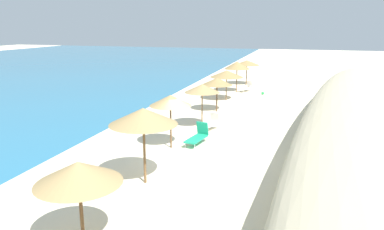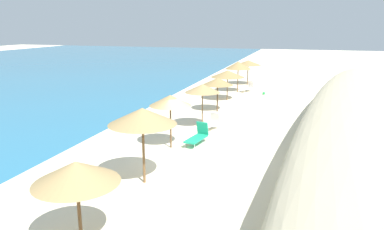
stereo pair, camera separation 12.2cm
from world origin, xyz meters
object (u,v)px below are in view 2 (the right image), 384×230
(beach_umbrella_9, at_px, (238,65))
(lounge_chair_2, at_px, (198,136))
(beach_umbrella_6, at_px, (203,88))
(beach_umbrella_8, at_px, (228,74))
(beach_umbrella_5, at_px, (170,100))
(beach_ball, at_px, (264,93))
(lounge_chair_3, at_px, (248,87))
(beach_umbrella_10, at_px, (248,63))
(beach_umbrella_4, at_px, (142,116))
(lounge_chair_4, at_px, (211,123))
(beach_umbrella_7, at_px, (218,82))
(beach_umbrella_3, at_px, (76,172))

(beach_umbrella_9, bearing_deg, lounge_chair_2, -177.25)
(beach_umbrella_6, xyz_separation_m, beach_umbrella_8, (8.53, 0.28, -0.23))
(beach_umbrella_5, distance_m, beach_ball, 16.24)
(beach_umbrella_9, distance_m, lounge_chair_3, 2.25)
(lounge_chair_3, bearing_deg, beach_umbrella_9, 60.59)
(lounge_chair_3, xyz_separation_m, beach_ball, (-1.12, -1.60, -0.26))
(beach_umbrella_8, bearing_deg, lounge_chair_3, -12.30)
(beach_umbrella_6, bearing_deg, beach_umbrella_10, -0.24)
(lounge_chair_2, height_order, beach_ball, lounge_chair_2)
(beach_umbrella_4, relative_size, lounge_chair_4, 2.05)
(beach_umbrella_7, height_order, beach_umbrella_8, beach_umbrella_8)
(lounge_chair_4, bearing_deg, beach_umbrella_7, -61.52)
(beach_umbrella_8, relative_size, lounge_chair_4, 1.83)
(beach_umbrella_8, bearing_deg, beach_ball, -37.56)
(beach_umbrella_6, height_order, beach_umbrella_8, beach_umbrella_6)
(beach_umbrella_7, xyz_separation_m, beach_umbrella_9, (8.09, 0.02, 0.30))
(beach_umbrella_10, bearing_deg, lounge_chair_2, -178.50)
(beach_umbrella_5, bearing_deg, beach_umbrella_8, -1.10)
(beach_umbrella_9, relative_size, beach_umbrella_10, 1.08)
(beach_umbrella_10, relative_size, lounge_chair_4, 1.78)
(beach_umbrella_3, relative_size, beach_umbrella_9, 0.91)
(beach_umbrella_8, bearing_deg, lounge_chair_4, -174.16)
(lounge_chair_3, xyz_separation_m, lounge_chair_4, (-13.31, 0.07, 0.06))
(beach_umbrella_3, distance_m, lounge_chair_4, 12.48)
(beach_umbrella_5, height_order, beach_umbrella_10, beach_umbrella_5)
(beach_umbrella_4, relative_size, beach_umbrella_6, 1.13)
(lounge_chair_3, bearing_deg, lounge_chair_4, 121.01)
(beach_umbrella_6, relative_size, beach_umbrella_9, 0.95)
(beach_umbrella_6, distance_m, beach_ball, 12.31)
(beach_umbrella_3, relative_size, lounge_chair_4, 1.74)
(beach_umbrella_4, xyz_separation_m, beach_umbrella_7, (12.62, 0.08, -0.52))
(lounge_chair_2, bearing_deg, beach_umbrella_5, 50.78)
(beach_umbrella_6, bearing_deg, beach_ball, -10.93)
(beach_umbrella_5, bearing_deg, lounge_chair_3, -4.10)
(beach_umbrella_7, bearing_deg, beach_umbrella_5, 177.37)
(beach_umbrella_10, xyz_separation_m, beach_ball, (-5.10, -2.22, -2.10))
(beach_umbrella_8, bearing_deg, beach_umbrella_7, -177.95)
(beach_umbrella_6, height_order, beach_ball, beach_umbrella_6)
(beach_umbrella_7, distance_m, beach_umbrella_8, 4.09)
(beach_umbrella_8, height_order, beach_umbrella_9, beach_umbrella_9)
(beach_umbrella_4, height_order, lounge_chair_4, beach_umbrella_4)
(beach_umbrella_3, height_order, lounge_chair_4, beach_umbrella_3)
(beach_umbrella_3, xyz_separation_m, lounge_chair_4, (12.34, -0.53, -1.77))
(beach_umbrella_4, height_order, lounge_chair_2, beach_umbrella_4)
(beach_umbrella_6, distance_m, lounge_chair_3, 13.17)
(beach_umbrella_8, height_order, lounge_chair_3, beach_umbrella_8)
(beach_umbrella_9, distance_m, lounge_chair_4, 13.01)
(beach_umbrella_6, xyz_separation_m, beach_umbrella_10, (16.99, -0.07, -0.15))
(beach_umbrella_10, bearing_deg, beach_umbrella_4, 179.71)
(beach_umbrella_3, xyz_separation_m, lounge_chair_2, (9.64, -0.51, -1.79))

